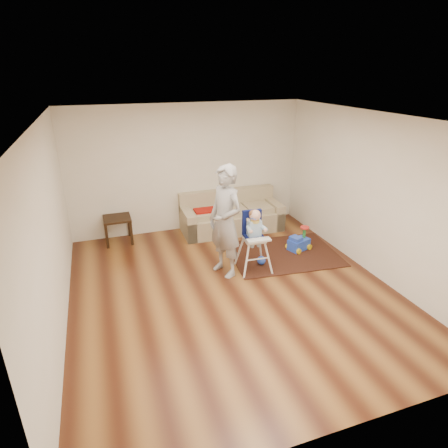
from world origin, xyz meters
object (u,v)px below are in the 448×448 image
object	(u,v)px
sofa	(232,212)
high_chair	(254,241)
adult	(225,222)
side_table	(118,230)
ride_on_toy	(299,239)
toy_ball	(261,260)

from	to	relation	value
sofa	high_chair	bearing A→B (deg)	-96.50
sofa	adult	size ratio (longest dim) A/B	1.14
sofa	side_table	bearing A→B (deg)	176.81
sofa	adult	xyz separation A→B (m)	(-0.75, -1.73, 0.54)
ride_on_toy	sofa	bearing A→B (deg)	104.77
sofa	adult	bearing A→B (deg)	-112.33
side_table	adult	xyz separation A→B (m)	(1.66, -1.91, 0.69)
high_chair	adult	distance (m)	0.66
side_table	toy_ball	bearing A→B (deg)	-38.38
toy_ball	high_chair	bearing A→B (deg)	-156.11
sofa	toy_ball	bearing A→B (deg)	-90.28
toy_ball	ride_on_toy	bearing A→B (deg)	19.01
ride_on_toy	adult	distance (m)	1.85
high_chair	toy_ball	bearing A→B (deg)	27.50
side_table	ride_on_toy	world-z (taller)	side_table
side_table	ride_on_toy	bearing A→B (deg)	-24.98
high_chair	adult	xyz separation A→B (m)	(-0.51, 0.05, 0.42)
toy_ball	high_chair	distance (m)	0.50
ride_on_toy	toy_ball	xyz separation A→B (m)	(-0.95, -0.33, -0.14)
sofa	toy_ball	distance (m)	1.73
adult	ride_on_toy	bearing A→B (deg)	80.04
high_chair	ride_on_toy	bearing A→B (deg)	23.48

